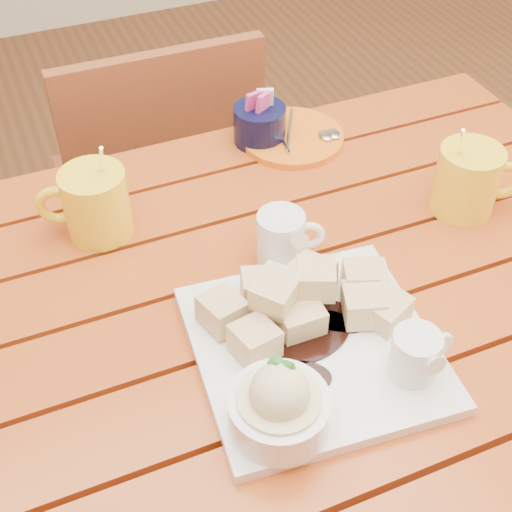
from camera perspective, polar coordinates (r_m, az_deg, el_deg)
name	(u,v)px	position (r m, az deg, el deg)	size (l,w,h in m)	color
table	(254,359)	(1.00, -0.17, -8.21)	(1.20, 0.79, 0.75)	#913A12
dessert_plate	(309,349)	(0.83, 4.24, -7.45)	(0.30, 0.30, 0.11)	white
coffee_mug_left	(94,203)	(1.01, -12.84, 4.18)	(0.13, 0.09, 0.15)	yellow
coffee_mug_right	(469,179)	(1.07, 16.67, 5.89)	(0.13, 0.09, 0.15)	yellow
cream_pitcher	(282,237)	(0.95, 2.12, 1.54)	(0.09, 0.08, 0.08)	white
sugar_caddy	(260,123)	(1.18, 0.28, 10.56)	(0.09, 0.09, 0.09)	black
orange_saucer	(293,137)	(1.20, 2.98, 9.50)	(0.17, 0.17, 0.02)	orange
chair_far	(160,187)	(1.57, -7.69, 5.47)	(0.40, 0.40, 0.83)	brown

